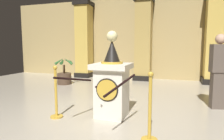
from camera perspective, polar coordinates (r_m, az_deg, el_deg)
The scene contains 11 objects.
ground_plane at distance 3.78m, azimuth -4.79°, elevation -14.61°, with size 12.79×12.79×0.00m, color #B2A893.
back_wall at distance 8.78m, azimuth 9.41°, elevation 8.85°, with size 12.79×0.16×3.42m, color tan.
pedestal_clock at distance 3.93m, azimuth -0.02°, elevation -3.87°, with size 0.70×0.70×1.66m.
stanchion_near at distance 4.07m, azimuth -15.47°, elevation -8.05°, with size 0.24×0.24×1.01m.
stanchion_far at distance 3.04m, azimuth 10.59°, elevation -12.97°, with size 0.24×0.24×1.02m.
velvet_rope at distance 3.36m, azimuth -4.54°, elevation -3.31°, with size 1.17×1.15×0.22m.
column_left at distance 9.13m, azimuth -7.87°, elevation 8.28°, with size 0.73×0.73×3.28m.
column_right at distance 8.28m, azimuth 27.37°, elevation 7.76°, with size 0.89×0.89×3.28m.
column_centre_rear at distance 8.31m, azimuth 8.87°, elevation 8.42°, with size 0.74×0.74×3.28m.
potted_palm_left at distance 7.52m, azimuth -13.31°, elevation -1.68°, with size 0.63×0.67×0.99m.
bystander_guest at distance 4.97m, azimuth 27.90°, elevation 0.09°, with size 0.41×0.31×1.63m.
Camera 1 is at (1.40, -3.23, 1.38)m, focal length 32.43 mm.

